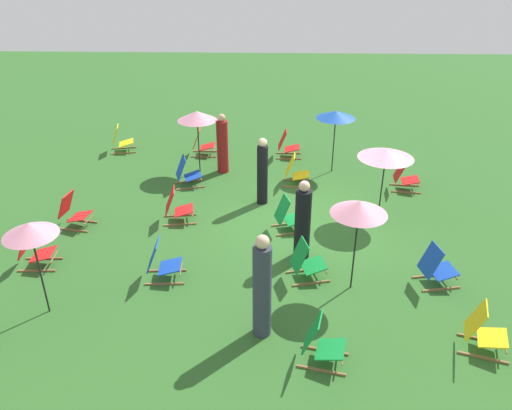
{
  "coord_description": "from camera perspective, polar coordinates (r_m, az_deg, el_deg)",
  "views": [
    {
      "loc": [
        -10.14,
        0.88,
        5.87
      ],
      "look_at": [
        0.0,
        1.2,
        0.5
      ],
      "focal_mm": 35.26,
      "sensor_mm": 36.0,
      "label": 1
    }
  ],
  "objects": [
    {
      "name": "deckchair_4",
      "position": [
        8.09,
        7.38,
        -15.22
      ],
      "size": [
        0.63,
        0.85,
        0.83
      ],
      "rotation": [
        0.0,
        0.0,
        -0.22
      ],
      "color": "olive",
      "rests_on": "ground"
    },
    {
      "name": "umbrella_2",
      "position": [
        14.0,
        9.05,
        10.08
      ],
      "size": [
        1.07,
        1.07,
        1.78
      ],
      "color": "black",
      "rests_on": "ground"
    },
    {
      "name": "deckchair_11",
      "position": [
        11.82,
        -8.97,
        -0.21
      ],
      "size": [
        0.59,
        0.82,
        0.83
      ],
      "rotation": [
        0.0,
        0.0,
        0.16
      ],
      "color": "olive",
      "rests_on": "ground"
    },
    {
      "name": "person_0",
      "position": [
        12.31,
        0.73,
        3.72
      ],
      "size": [
        0.37,
        0.37,
        1.71
      ],
      "rotation": [
        0.0,
        0.0,
        1.02
      ],
      "color": "black",
      "rests_on": "ground"
    },
    {
      "name": "deckchair_13",
      "position": [
        8.98,
        24.38,
        -12.87
      ],
      "size": [
        0.68,
        0.87,
        0.83
      ],
      "rotation": [
        0.0,
        0.0,
        -0.3
      ],
      "color": "olive",
      "rests_on": "ground"
    },
    {
      "name": "umbrella_3",
      "position": [
        8.98,
        -24.29,
        -2.54
      ],
      "size": [
        0.9,
        0.9,
        1.82
      ],
      "color": "black",
      "rests_on": "ground"
    },
    {
      "name": "deckchair_7",
      "position": [
        10.18,
        19.77,
        -6.69
      ],
      "size": [
        0.61,
        0.84,
        0.83
      ],
      "rotation": [
        0.0,
        0.0,
        0.19
      ],
      "color": "olive",
      "rests_on": "ground"
    },
    {
      "name": "umbrella_0",
      "position": [
        8.96,
        11.63,
        -0.31
      ],
      "size": [
        1.01,
        1.01,
        1.85
      ],
      "color": "black",
      "rests_on": "ground"
    },
    {
      "name": "deckchair_2",
      "position": [
        9.79,
        5.71,
        -6.46
      ],
      "size": [
        0.64,
        0.85,
        0.83
      ],
      "rotation": [
        0.0,
        0.0,
        0.24
      ],
      "color": "olive",
      "rests_on": "ground"
    },
    {
      "name": "deckchair_5",
      "position": [
        13.52,
        4.48,
        3.8
      ],
      "size": [
        0.52,
        0.79,
        0.83
      ],
      "rotation": [
        0.0,
        0.0,
        -0.06
      ],
      "color": "olive",
      "rests_on": "ground"
    },
    {
      "name": "deckchair_9",
      "position": [
        15.52,
        -6.12,
        6.97
      ],
      "size": [
        0.48,
        0.76,
        0.83
      ],
      "rotation": [
        0.0,
        0.0,
        0.01
      ],
      "color": "olive",
      "rests_on": "ground"
    },
    {
      "name": "deckchair_12",
      "position": [
        12.2,
        -20.04,
        -0.73
      ],
      "size": [
        0.6,
        0.83,
        0.83
      ],
      "rotation": [
        0.0,
        0.0,
        -0.18
      ],
      "color": "olive",
      "rests_on": "ground"
    },
    {
      "name": "deckchair_10",
      "position": [
        15.32,
        3.55,
        6.79
      ],
      "size": [
        0.48,
        0.76,
        0.83
      ],
      "rotation": [
        0.0,
        0.0,
        -0.0
      ],
      "color": "olive",
      "rests_on": "ground"
    },
    {
      "name": "person_3",
      "position": [
        14.12,
        -3.83,
        6.78
      ],
      "size": [
        0.37,
        0.37,
        1.7
      ],
      "rotation": [
        0.0,
        0.0,
        1.76
      ],
      "color": "maroon",
      "rests_on": "ground"
    },
    {
      "name": "umbrella_4",
      "position": [
        11.72,
        14.54,
        5.65
      ],
      "size": [
        1.26,
        1.26,
        1.72
      ],
      "color": "black",
      "rests_on": "ground"
    },
    {
      "name": "person_1",
      "position": [
        10.2,
        5.31,
        -1.95
      ],
      "size": [
        0.33,
        0.33,
        1.73
      ],
      "rotation": [
        0.0,
        0.0,
        1.59
      ],
      "color": "black",
      "rests_on": "ground"
    },
    {
      "name": "person_2",
      "position": [
        8.17,
        0.69,
        -9.49
      ],
      "size": [
        0.43,
        0.43,
        1.91
      ],
      "rotation": [
        0.0,
        0.0,
        3.75
      ],
      "color": "#333847",
      "rests_on": "ground"
    },
    {
      "name": "deckchair_8",
      "position": [
        11.03,
        -23.83,
        -4.69
      ],
      "size": [
        0.51,
        0.78,
        0.83
      ],
      "rotation": [
        0.0,
        0.0,
        0.05
      ],
      "color": "olive",
      "rests_on": "ground"
    },
    {
      "name": "umbrella_1",
      "position": [
        13.93,
        -6.71,
        10.0
      ],
      "size": [
        1.08,
        1.08,
        1.77
      ],
      "color": "black",
      "rests_on": "ground"
    },
    {
      "name": "deckchair_0",
      "position": [
        13.76,
        16.52,
        3.12
      ],
      "size": [
        0.55,
        0.8,
        0.83
      ],
      "rotation": [
        0.0,
        0.0,
        -0.09
      ],
      "color": "olive",
      "rests_on": "ground"
    },
    {
      "name": "deckchair_14",
      "position": [
        13.52,
        -7.86,
        3.6
      ],
      "size": [
        0.68,
        0.87,
        0.83
      ],
      "rotation": [
        0.0,
        0.0,
        0.3
      ],
      "color": "olive",
      "rests_on": "ground"
    },
    {
      "name": "deckchair_1",
      "position": [
        11.33,
        3.68,
        -1.2
      ],
      "size": [
        0.66,
        0.86,
        0.83
      ],
      "rotation": [
        0.0,
        0.0,
        0.27
      ],
      "color": "olive",
      "rests_on": "ground"
    },
    {
      "name": "deckchair_3",
      "position": [
        9.9,
        -10.65,
        -6.4
      ],
      "size": [
        0.52,
        0.79,
        0.83
      ],
      "rotation": [
        0.0,
        0.0,
        0.06
      ],
      "color": "olive",
      "rests_on": "ground"
    },
    {
      "name": "ground_plane",
      "position": [
        11.75,
        5.86,
        -2.24
      ],
      "size": [
        40.0,
        40.0,
        0.0
      ],
      "primitive_type": "plane",
      "color": "#2D6026"
    },
    {
      "name": "deckchair_15",
      "position": [
        16.24,
        -15.1,
        7.12
      ],
      "size": [
        0.63,
        0.85,
        0.83
      ],
      "rotation": [
        0.0,
        0.0,
        0.22
      ],
      "color": "olive",
      "rests_on": "ground"
    }
  ]
}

